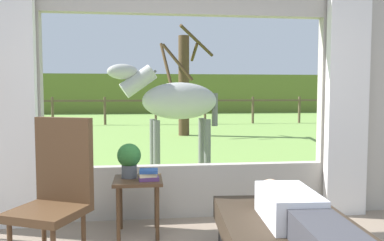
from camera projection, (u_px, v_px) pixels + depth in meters
name	position (u px, v px, depth m)	size (l,w,h in m)	color
back_wall_with_window	(187.00, 98.00, 4.08)	(5.20, 0.12, 2.55)	#ADA599
curtain_panel_left	(12.00, 104.00, 3.74)	(0.44, 0.10, 2.40)	silver
curtain_panel_right	(347.00, 103.00, 4.15)	(0.44, 0.10, 2.40)	silver
outdoor_pasture_lawn	(156.00, 126.00, 14.96)	(36.00, 21.68, 0.02)	#759E47
distant_hill_ridge	(152.00, 94.00, 24.62)	(36.00, 2.00, 2.40)	olive
reclining_person	(300.00, 216.00, 2.50)	(0.38, 1.44, 0.22)	silver
rocking_chair	(56.00, 195.00, 2.94)	(0.70, 0.81, 1.12)	#4C331E
side_table	(138.00, 189.00, 3.60)	(0.44, 0.44, 0.52)	#4C331E
potted_plant	(129.00, 158.00, 3.62)	(0.22, 0.22, 0.32)	#4C5156
book_stack	(148.00, 175.00, 3.53)	(0.19, 0.16, 0.10)	#59336B
horse	(175.00, 102.00, 6.37)	(1.82, 0.74, 1.73)	#B2B2AD
pasture_tree	(184.00, 82.00, 11.59)	(1.61, 1.33, 3.15)	#4C3823
pasture_fence_line	(156.00, 106.00, 15.71)	(16.10, 0.10, 1.10)	brown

